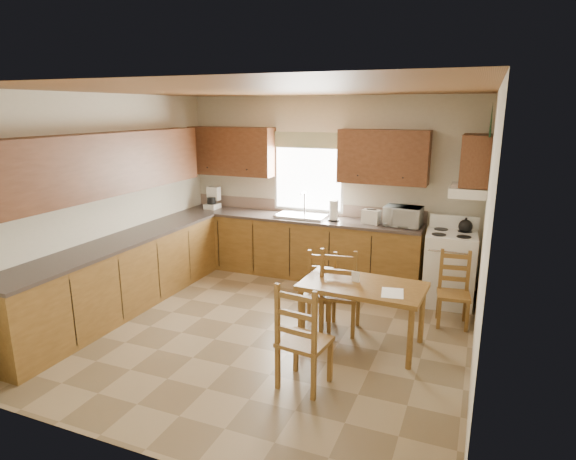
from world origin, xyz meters
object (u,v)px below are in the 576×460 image
at_px(chair_near_left, 305,335).
at_px(chair_far_left, 319,291).
at_px(dining_table, 362,314).
at_px(chair_near_right, 341,289).
at_px(chair_far_right, 454,290).
at_px(stove, 449,269).
at_px(microwave, 403,216).

bearing_deg(chair_near_left, chair_far_left, -70.09).
height_order(dining_table, chair_far_left, chair_far_left).
xyz_separation_m(dining_table, chair_near_left, (-0.29, -1.00, 0.16)).
relative_size(chair_near_right, chair_far_right, 1.15).
bearing_deg(stove, dining_table, -119.84).
distance_m(dining_table, chair_far_right, 1.25).
bearing_deg(microwave, chair_far_left, -109.32).
bearing_deg(chair_near_left, stove, -105.32).
bearing_deg(chair_far_left, microwave, 61.23).
relative_size(stove, microwave, 2.02).
height_order(stove, chair_near_left, chair_near_left).
bearing_deg(microwave, stove, -19.53).
relative_size(stove, chair_near_right, 0.92).
bearing_deg(stove, chair_far_left, -139.17).
xyz_separation_m(chair_near_left, chair_far_right, (1.18, 1.87, -0.07)).
bearing_deg(chair_far_right, microwave, 121.36).
bearing_deg(dining_table, chair_near_right, 145.36).
xyz_separation_m(chair_near_right, chair_far_right, (1.20, 0.63, -0.06)).
bearing_deg(chair_far_right, chair_near_right, -159.46).
height_order(microwave, chair_far_right, microwave).
bearing_deg(chair_near_right, chair_near_left, 85.95).
relative_size(chair_far_left, chair_far_right, 0.99).
bearing_deg(chair_far_right, stove, 91.72).
xyz_separation_m(chair_near_right, chair_far_left, (-0.26, 0.01, -0.07)).
xyz_separation_m(chair_near_left, chair_far_left, (-0.28, 1.25, -0.07)).
height_order(stove, dining_table, stove).
bearing_deg(chair_near_right, chair_far_left, -7.50).
bearing_deg(stove, chair_far_right, -84.41).
distance_m(dining_table, chair_far_left, 0.63).
relative_size(dining_table, chair_near_right, 1.28).
xyz_separation_m(chair_far_left, chair_far_right, (1.46, 0.62, 0.00)).
height_order(stove, chair_near_right, chair_near_right).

